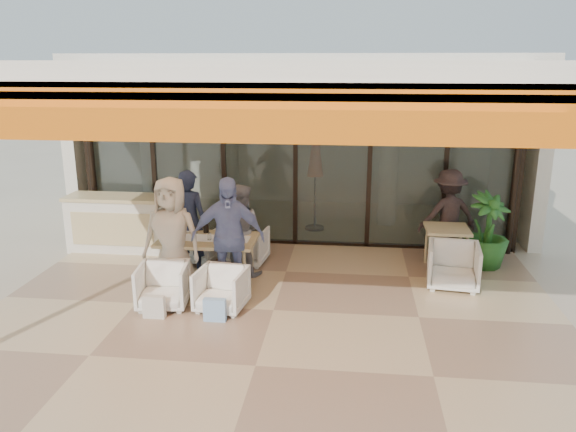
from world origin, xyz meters
name	(u,v)px	position (x,y,z in m)	size (l,w,h in m)	color
ground	(274,312)	(0.00, 0.00, 0.00)	(70.00, 70.00, 0.00)	#C6B293
terrace_floor	(274,311)	(0.00, 0.00, 0.01)	(8.00, 6.00, 0.01)	tan
terrace_structure	(269,73)	(0.00, -0.26, 3.25)	(8.00, 6.00, 3.40)	silver
glass_storefront	(296,162)	(0.00, 3.00, 1.60)	(8.08, 0.10, 3.20)	#9EADA3
interior_block	(307,116)	(0.01, 5.31, 2.23)	(9.05, 3.62, 3.52)	silver
host_counter	(119,223)	(-3.19, 2.30, 0.53)	(1.85, 0.65, 1.04)	silver
dining_table	(208,242)	(-1.16, 0.94, 0.69)	(1.50, 0.90, 0.93)	tan
chair_far_left	(199,242)	(-1.58, 1.88, 0.36)	(0.69, 0.65, 0.71)	white
chair_far_right	(246,244)	(-0.74, 1.88, 0.35)	(0.68, 0.63, 0.69)	white
chair_near_left	(163,284)	(-1.58, -0.02, 0.35)	(0.68, 0.64, 0.70)	white
chair_near_right	(221,288)	(-0.74, -0.02, 0.34)	(0.66, 0.61, 0.68)	white
diner_navy	(189,222)	(-1.58, 1.38, 0.86)	(0.63, 0.41, 1.73)	#161E32
diner_grey	(240,230)	(-0.74, 1.38, 0.75)	(0.73, 0.57, 1.51)	slate
diner_cream	(172,237)	(-1.58, 0.48, 0.90)	(0.88, 0.57, 1.79)	beige
diner_periwinkle	(228,238)	(-0.74, 0.48, 0.91)	(1.06, 0.44, 1.82)	#6F78B9
tote_bag_cream	(154,308)	(-1.58, -0.42, 0.17)	(0.30, 0.10, 0.34)	silver
tote_bag_blue	(215,311)	(-0.74, -0.42, 0.17)	(0.30, 0.10, 0.34)	#99BFD8
side_table	(447,234)	(2.63, 1.93, 0.64)	(0.70, 0.70, 0.74)	tan
side_chair	(453,264)	(2.63, 1.18, 0.39)	(0.76, 0.71, 0.78)	white
standing_woman	(448,215)	(2.72, 2.51, 0.81)	(1.04, 0.60, 1.61)	black
potted_palm	(487,231)	(3.31, 2.14, 0.65)	(0.73, 0.73, 1.30)	#1E5919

